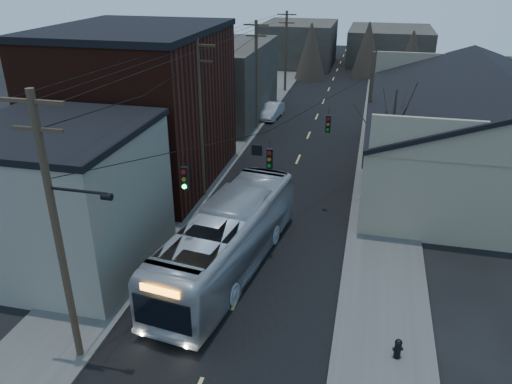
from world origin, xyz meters
TOP-DOWN VIEW (x-y plane):
  - road_surface at (0.00, 30.00)m, footprint 9.00×110.00m
  - sidewalk_left at (-6.50, 30.00)m, footprint 4.00×110.00m
  - sidewalk_right at (6.50, 30.00)m, footprint 4.00×110.00m
  - building_clapboard at (-9.00, 9.00)m, footprint 8.00×8.00m
  - building_brick at (-10.00, 20.00)m, footprint 10.00×12.00m
  - building_left_far at (-9.50, 36.00)m, footprint 9.00×14.00m
  - warehouse at (13.00, 25.00)m, footprint 16.16×20.60m
  - building_far_left at (-6.00, 65.00)m, footprint 10.00×12.00m
  - building_far_right at (7.00, 70.00)m, footprint 12.00×14.00m
  - bare_tree at (6.50, 20.00)m, footprint 0.40×0.40m
  - utility_lines at (-3.11, 24.14)m, footprint 11.24×45.28m
  - bus at (-1.05, 10.05)m, footprint 4.56×12.64m
  - parked_car at (-4.30, 36.61)m, footprint 1.92×4.50m
  - fire_hydrant at (6.99, 5.62)m, footprint 0.41×0.29m

SIDE VIEW (x-z plane):
  - road_surface at x=0.00m, z-range 0.00..0.02m
  - sidewalk_left at x=-6.50m, z-range 0.00..0.12m
  - sidewalk_right at x=6.50m, z-range 0.00..0.12m
  - fire_hydrant at x=6.99m, z-range 0.15..0.99m
  - parked_car at x=-4.30m, z-range 0.00..1.44m
  - bus at x=-1.05m, z-range 0.00..3.44m
  - building_far_right at x=7.00m, z-range 0.00..5.00m
  - warehouse at x=13.00m, z-range -1.17..6.56m
  - building_far_left at x=-6.00m, z-range 0.00..6.00m
  - building_clapboard at x=-9.00m, z-range 0.00..7.00m
  - building_left_far at x=-9.50m, z-range 0.00..7.00m
  - bare_tree at x=6.50m, z-range 0.00..7.20m
  - utility_lines at x=-3.11m, z-range -0.30..10.20m
  - building_brick at x=-10.00m, z-range 0.00..10.00m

